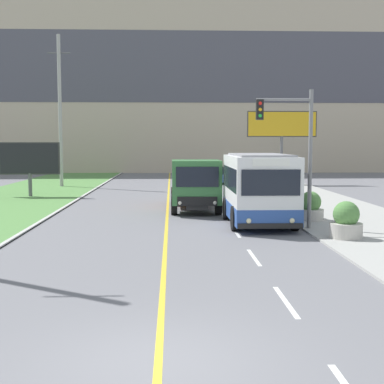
# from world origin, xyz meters

# --- Properties ---
(ground_plane) EXTENTS (300.00, 300.00, 0.00)m
(ground_plane) POSITION_xyz_m (0.00, 0.00, 0.00)
(ground_plane) COLOR slate
(lane_marking_centre) EXTENTS (2.88, 140.00, 0.01)m
(lane_marking_centre) POSITION_xyz_m (0.41, 2.89, 0.00)
(lane_marking_centre) COLOR gold
(lane_marking_centre) RESTS_ON ground_plane
(apartment_block_background) EXTENTS (80.00, 8.04, 23.29)m
(apartment_block_background) POSITION_xyz_m (0.00, 58.05, 11.65)
(apartment_block_background) COLOR #BCAD93
(apartment_block_background) RESTS_ON ground_plane
(city_bus) EXTENTS (2.69, 5.49, 3.04)m
(city_bus) POSITION_xyz_m (3.96, 14.29, 1.54)
(city_bus) COLOR white
(city_bus) RESTS_ON ground_plane
(dump_truck) EXTENTS (2.48, 6.89, 2.66)m
(dump_truck) POSITION_xyz_m (1.43, 18.82, 1.34)
(dump_truck) COLOR black
(dump_truck) RESTS_ON ground_plane
(car_distant) EXTENTS (1.80, 4.30, 1.45)m
(car_distant) POSITION_xyz_m (3.96, 38.23, 0.69)
(car_distant) COLOR #2D4784
(car_distant) RESTS_ON ground_plane
(utility_pole_far) EXTENTS (1.80, 0.28, 12.03)m
(utility_pole_far) POSITION_xyz_m (-8.66, 35.01, 6.07)
(utility_pole_far) COLOR #9E9E99
(utility_pole_far) RESTS_ON ground_plane
(traffic_light_mast) EXTENTS (2.28, 0.32, 5.62)m
(traffic_light_mast) POSITION_xyz_m (5.11, 12.93, 3.59)
(traffic_light_mast) COLOR slate
(traffic_light_mast) RESTS_ON ground_plane
(billboard_large) EXTENTS (5.90, 0.24, 6.19)m
(billboard_large) POSITION_xyz_m (9.56, 36.84, 4.86)
(billboard_large) COLOR #59595B
(billboard_large) RESTS_ON ground_plane
(billboard_small) EXTENTS (3.89, 0.24, 3.55)m
(billboard_small) POSITION_xyz_m (-9.01, 26.81, 2.42)
(billboard_small) COLOR #59595B
(billboard_small) RESTS_ON ground_plane
(planter_round_near) EXTENTS (1.18, 1.18, 1.34)m
(planter_round_near) POSITION_xyz_m (6.53, 10.59, 0.67)
(planter_round_near) COLOR #B7B2A8
(planter_round_near) RESTS_ON sidewalk_right
(planter_round_second) EXTENTS (1.18, 1.18, 1.28)m
(planter_round_second) POSITION_xyz_m (6.42, 15.17, 0.64)
(planter_round_second) COLOR #B7B2A8
(planter_round_second) RESTS_ON sidewalk_right
(planter_round_third) EXTENTS (1.19, 1.19, 1.32)m
(planter_round_third) POSITION_xyz_m (6.46, 19.75, 0.66)
(planter_round_third) COLOR #B7B2A8
(planter_round_third) RESTS_ON sidewalk_right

